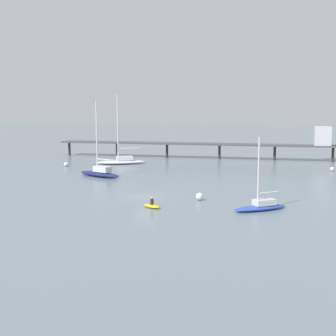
# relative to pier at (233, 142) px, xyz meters

# --- Properties ---
(ground_plane) EXTENTS (400.00, 400.00, 0.00)m
(ground_plane) POSITION_rel_pier_xyz_m (-7.94, -41.13, -3.49)
(ground_plane) COLOR slate
(pier) EXTENTS (55.96, 5.83, 6.62)m
(pier) POSITION_rel_pier_xyz_m (0.00, 0.00, 0.00)
(pier) COLOR #4C4C51
(pier) RESTS_ON ground_plane
(sailboat_blue) EXTENTS (5.93, 4.80, 7.46)m
(sailboat_blue) POSITION_rel_pier_xyz_m (5.37, -45.79, -2.96)
(sailboat_blue) COLOR #2D4CB7
(sailboat_blue) RESTS_ON ground_plane
(sailboat_white) EXTENTS (9.24, 5.84, 12.58)m
(sailboat_white) POSITION_rel_pier_xyz_m (-19.47, -11.63, -2.80)
(sailboat_white) COLOR white
(sailboat_white) RESTS_ON ground_plane
(sailboat_navy) EXTENTS (7.85, 5.27, 11.22)m
(sailboat_navy) POSITION_rel_pier_xyz_m (-18.19, -27.25, -2.73)
(sailboat_navy) COLOR navy
(sailboat_navy) RESTS_ON ground_plane
(dinghy_yellow) EXTENTS (2.38, 2.05, 1.14)m
(dinghy_yellow) POSITION_rel_pier_xyz_m (-5.80, -46.79, -3.26)
(dinghy_yellow) COLOR yellow
(dinghy_yellow) RESTS_ON ground_plane
(mooring_buoy_far) EXTENTS (0.80, 0.80, 0.80)m
(mooring_buoy_far) POSITION_rel_pier_xyz_m (-27.91, -16.97, -3.09)
(mooring_buoy_far) COLOR silver
(mooring_buoy_far) RESTS_ON ground_plane
(mooring_buoy_outer) EXTENTS (0.68, 0.68, 0.68)m
(mooring_buoy_outer) POSITION_rel_pier_xyz_m (16.89, -14.32, -3.14)
(mooring_buoy_outer) COLOR silver
(mooring_buoy_outer) RESTS_ON ground_plane
(mooring_buoy_mid) EXTENTS (0.85, 0.85, 0.85)m
(mooring_buoy_mid) POSITION_rel_pier_xyz_m (-1.40, -41.99, -3.06)
(mooring_buoy_mid) COLOR silver
(mooring_buoy_mid) RESTS_ON ground_plane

